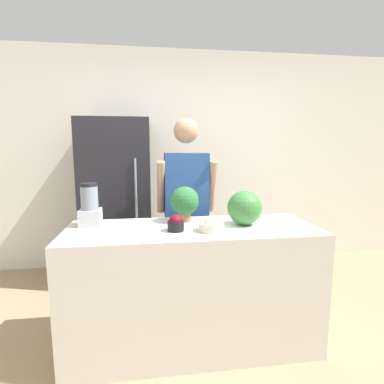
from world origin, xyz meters
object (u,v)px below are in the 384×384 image
at_px(bowl_cream, 211,225).
at_px(blender, 90,207).
at_px(potted_plant, 185,202).
at_px(watermelon, 245,208).
at_px(person, 186,209).
at_px(bowl_cherries, 176,224).
at_px(refrigerator, 118,201).

height_order(bowl_cream, blender, blender).
height_order(blender, potted_plant, blender).
bearing_deg(watermelon, bowl_cream, -162.53).
distance_m(person, watermelon, 0.76).
height_order(bowl_cherries, potted_plant, potted_plant).
distance_m(bowl_cream, potted_plant, 0.35).
bearing_deg(refrigerator, watermelon, -51.53).
xyz_separation_m(bowl_cherries, blender, (-0.60, 0.23, 0.09)).
distance_m(blender, potted_plant, 0.69).
bearing_deg(bowl_cherries, blender, 159.19).
bearing_deg(refrigerator, blender, -94.20).
relative_size(bowl_cream, blender, 0.56).
height_order(bowl_cherries, bowl_cream, bowl_cherries).
bearing_deg(watermelon, bowl_cherries, -174.81).
distance_m(refrigerator, person, 0.92).
height_order(bowl_cream, potted_plant, potted_plant).
relative_size(refrigerator, potted_plant, 6.46).
height_order(person, bowl_cream, person).
height_order(watermelon, potted_plant, potted_plant).
xyz_separation_m(bowl_cherries, potted_plant, (0.09, 0.25, 0.10)).
xyz_separation_m(person, blender, (-0.76, -0.48, 0.14)).
distance_m(watermelon, potted_plant, 0.46).
bearing_deg(bowl_cherries, refrigerator, 111.45).
bearing_deg(person, refrigerator, 137.78).
bearing_deg(person, watermelon, -62.98).
relative_size(watermelon, bowl_cream, 1.43).
height_order(refrigerator, person, refrigerator).
distance_m(bowl_cherries, bowl_cream, 0.24).
xyz_separation_m(bowl_cream, blender, (-0.84, 0.27, 0.10)).
height_order(person, watermelon, person).
bearing_deg(potted_plant, watermelon, -27.06).
bearing_deg(person, potted_plant, -98.48).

